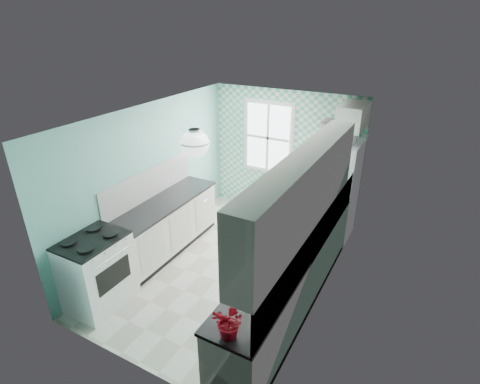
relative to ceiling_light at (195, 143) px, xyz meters
The scene contains 26 objects.
floor 2.47m from the ceiling_light, 90.00° to the left, with size 3.00×4.40×0.02m, color silver.
ceiling 0.82m from the ceiling_light, 90.00° to the left, with size 3.00×4.40×0.02m, color white.
wall_back 3.20m from the ceiling_light, 90.00° to the left, with size 3.00×0.02×2.50m, color #6FB9AD.
wall_front 1.77m from the ceiling_light, 90.00° to the right, with size 3.00×0.02×2.50m, color #6FB9AD.
wall_left 2.02m from the ceiling_light, 152.09° to the left, with size 0.02×4.40×2.50m, color #6FB9AD.
wall_right 2.02m from the ceiling_light, 27.91° to the left, with size 0.02×4.40×2.50m, color #6FB9AD.
accent_wall 3.17m from the ceiling_light, 90.00° to the left, with size 3.00×0.01×2.50m, color #52C196.
window 3.08m from the ceiling_light, 96.74° to the left, with size 1.04×0.05×1.44m.
backsplash_right 1.91m from the ceiling_light, 15.05° to the left, with size 0.02×3.60×0.51m, color white.
backsplash_left 2.00m from the ceiling_light, 154.02° to the left, with size 0.02×2.15×0.51m, color white.
upper_cabinets_right 1.41m from the ceiling_light, ahead, with size 0.33×3.20×0.90m, color silver.
upper_cabinet_fridge 2.93m from the ceiling_light, 63.70° to the left, with size 0.40×0.74×0.40m, color silver.
ceiling_light is the anchor object (origin of this frame).
base_cabinets_right 2.26m from the ceiling_light, 18.43° to the left, with size 0.60×3.60×0.90m, color white.
countertop_right 1.88m from the ceiling_light, 18.65° to the left, with size 0.63×3.60×0.04m, color black.
base_cabinets_left 2.34m from the ceiling_light, 148.86° to the left, with size 0.60×2.15×0.90m, color white.
countertop_left 1.97m from the ceiling_light, 148.54° to the left, with size 0.63×2.15×0.04m, color black.
fridge 3.15m from the ceiling_light, 66.78° to the left, with size 0.78×0.78×1.80m.
stove 2.29m from the ceiling_light, 146.12° to the right, with size 0.69×0.86×1.04m.
sink 2.21m from the ceiling_light, 45.25° to the left, with size 0.50×0.42×0.53m.
rug 2.88m from the ceiling_light, 83.61° to the left, with size 0.79×1.13×0.02m, color maroon.
dish_towel 2.35m from the ceiling_light, 52.57° to the left, with size 0.02×0.26×0.39m, color #66BBB6.
fruit_bowl 1.93m from the ceiling_light, 29.53° to the right, with size 0.30×0.30×0.07m, color silver.
potted_plant 2.12m from the ceiling_light, 46.61° to the right, with size 0.32×0.28×0.35m, color #B2100F.
soap_bottle 2.48m from the ceiling_light, 53.72° to the left, with size 0.07×0.08×0.17m, color #AAC1D1.
microwave 2.84m from the ceiling_light, 66.77° to the left, with size 0.59×0.40×0.33m, color white.
Camera 1 is at (2.54, -4.35, 3.72)m, focal length 28.00 mm.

